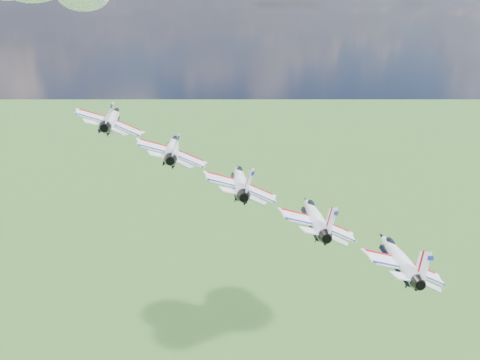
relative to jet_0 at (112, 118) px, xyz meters
name	(u,v)px	position (x,y,z in m)	size (l,w,h in m)	color
jet_0	(112,118)	(0.00, 0.00, 0.00)	(10.28, 15.22, 4.54)	white
jet_1	(173,147)	(7.29, -8.77, -3.40)	(10.28, 15.22, 4.54)	silver
jet_2	(240,180)	(14.58, -17.55, -6.81)	(10.28, 15.22, 4.54)	silver
jet_3	(315,216)	(21.87, -26.32, -10.21)	(10.28, 15.22, 4.54)	silver
jet_4	(398,257)	(29.16, -35.09, -13.61)	(10.28, 15.22, 4.54)	white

